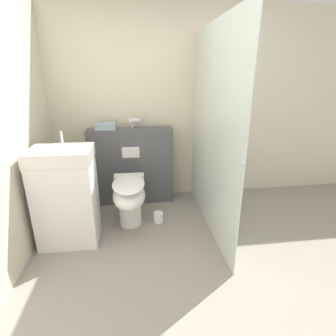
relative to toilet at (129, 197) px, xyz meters
name	(u,v)px	position (x,y,z in m)	size (l,w,h in m)	color
ground_plane	(188,286)	(0.47, -0.99, -0.37)	(12.00, 12.00, 0.00)	gray
wall_back	(163,107)	(0.47, 0.85, 0.88)	(8.00, 0.06, 2.50)	beige
partition_panel	(132,166)	(0.03, 0.65, 0.14)	(1.08, 0.23, 1.02)	#4C4C51
shower_glass	(212,133)	(0.90, -0.05, 0.71)	(0.04, 1.74, 2.16)	silver
toilet	(129,197)	(0.00, 0.00, 0.00)	(0.35, 0.70, 0.57)	white
sink_vanity	(67,196)	(-0.62, -0.18, 0.14)	(0.58, 0.46, 1.14)	white
hair_drier	(135,121)	(0.10, 0.66, 0.74)	(0.18, 0.06, 0.13)	#B7B7BC
folded_towel	(106,126)	(-0.26, 0.63, 0.69)	(0.25, 0.17, 0.08)	#8C9EAD
spare_toilet_roll	(158,217)	(0.33, 0.05, -0.31)	(0.12, 0.12, 0.12)	white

